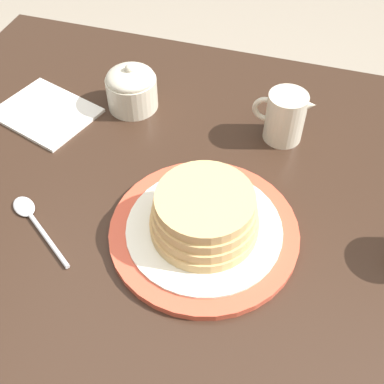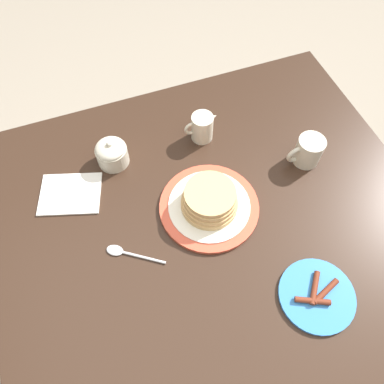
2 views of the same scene
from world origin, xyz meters
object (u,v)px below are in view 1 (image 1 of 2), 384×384
Objects in this scene: sugar_bowl at (131,88)px; napkin at (46,113)px; pancake_plate at (206,222)px; spoon at (32,218)px; creamer_pitcher at (285,116)px.

sugar_bowl is 0.46× the size of napkin.
pancake_plate is 0.26m from spoon.
sugar_bowl is at bearing -0.79° from creamer_pitcher.
pancake_plate is at bearing -169.13° from spoon.
sugar_bowl is at bearing -98.75° from spoon.
napkin is 0.24m from spoon.
pancake_plate is 2.60× the size of creamer_pitcher.
spoon is at bearing 10.87° from pancake_plate.
spoon reaches higher than napkin.
creamer_pitcher is at bearing 179.21° from sugar_bowl.
creamer_pitcher is 0.43m from napkin.
napkin is at bearing -26.39° from pancake_plate.
napkin is (0.42, 0.07, -0.04)m from creamer_pitcher.
pancake_plate is at bearing 130.64° from sugar_bowl.
creamer_pitcher reaches higher than sugar_bowl.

